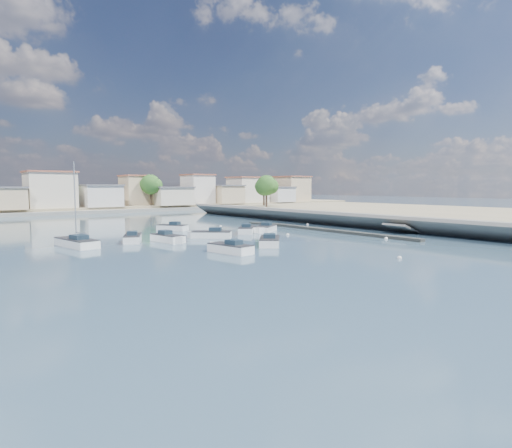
{
  "coord_description": "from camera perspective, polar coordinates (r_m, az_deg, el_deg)",
  "views": [
    {
      "loc": [
        -36.69,
        -29.57,
        6.21
      ],
      "look_at": [
        -3.47,
        14.23,
        1.4
      ],
      "focal_mm": 30.0,
      "sensor_mm": 36.0,
      "label": 1
    }
  ],
  "objects": [
    {
      "name": "far_shore_land",
      "position": [
        127.11,
        -20.38,
        2.2
      ],
      "size": [
        160.0,
        40.0,
        1.4
      ],
      "primitive_type": "cube",
      "color": "gray",
      "rests_on": "ground"
    },
    {
      "name": "seawall_walkway",
      "position": [
        69.91,
        15.13,
        0.47
      ],
      "size": [
        5.0,
        90.0,
        1.8
      ],
      "primitive_type": "cube",
      "color": "slate",
      "rests_on": "ground"
    },
    {
      "name": "mooring_buoys",
      "position": [
        58.54,
        6.1,
        -1.07
      ],
      "size": [
        17.08,
        34.57,
        0.41
      ],
      "color": "white",
      "rests_on": "ground"
    },
    {
      "name": "motorboat_h",
      "position": [
        45.84,
        1.84,
        -2.31
      ],
      "size": [
        4.87,
        5.19,
        1.48
      ],
      "color": "white",
      "rests_on": "ground"
    },
    {
      "name": "motorboat_g",
      "position": [
        49.11,
        -11.55,
        -1.92
      ],
      "size": [
        2.41,
        5.18,
        1.48
      ],
      "color": "white",
      "rests_on": "ground"
    },
    {
      "name": "far_shore_quay",
      "position": [
        107.21,
        -17.12,
        1.67
      ],
      "size": [
        160.0,
        2.5,
        0.8
      ],
      "primitive_type": "cube",
      "color": "slate",
      "rests_on": "ground"
    },
    {
      "name": "motorboat_a",
      "position": [
        40.49,
        -3.68,
        -3.29
      ],
      "size": [
        2.65,
        5.21,
        1.48
      ],
      "color": "white",
      "rests_on": "ground"
    },
    {
      "name": "ground",
      "position": [
        78.9,
        -9.34,
        0.42
      ],
      "size": [
        400.0,
        400.0,
        0.0
      ],
      "primitive_type": "plane",
      "color": "#304A60",
      "rests_on": "ground"
    },
    {
      "name": "motorboat_e",
      "position": [
        50.22,
        -16.11,
        -1.87
      ],
      "size": [
        3.44,
        4.78,
        1.48
      ],
      "color": "white",
      "rests_on": "ground"
    },
    {
      "name": "motorboat_f",
      "position": [
        61.97,
        -11.29,
        -0.5
      ],
      "size": [
        3.8,
        4.55,
        1.48
      ],
      "color": "white",
      "rests_on": "ground"
    },
    {
      "name": "seawall_embankment",
      "position": [
        87.97,
        23.78,
        1.08
      ],
      "size": [
        49.65,
        90.0,
        2.9
      ],
      "color": "slate",
      "rests_on": "ground"
    },
    {
      "name": "motorboat_d",
      "position": [
        58.96,
        1.22,
        -0.68
      ],
      "size": [
        5.04,
        4.35,
        1.48
      ],
      "color": "white",
      "rests_on": "ground"
    },
    {
      "name": "shore_trees",
      "position": [
        107.57,
        -12.47,
        4.89
      ],
      "size": [
        74.56,
        38.32,
        7.92
      ],
      "color": "#38281E",
      "rests_on": "ground"
    },
    {
      "name": "motorboat_b",
      "position": [
        57.7,
        -1.22,
        -0.8
      ],
      "size": [
        4.4,
        4.59,
        1.48
      ],
      "color": "white",
      "rests_on": "ground"
    },
    {
      "name": "motorboat_c",
      "position": [
        52.22,
        -6.24,
        -1.44
      ],
      "size": [
        4.82,
        4.51,
        1.48
      ],
      "color": "white",
      "rests_on": "ground"
    },
    {
      "name": "breakwater",
      "position": [
        61.02,
        8.67,
        -0.74
      ],
      "size": [
        2.0,
        31.02,
        0.35
      ],
      "color": "black",
      "rests_on": "ground"
    },
    {
      "name": "far_town",
      "position": [
        116.57,
        -13.22,
        4.24
      ],
      "size": [
        113.01,
        12.8,
        8.35
      ],
      "color": "beige",
      "rests_on": "far_shore_land"
    },
    {
      "name": "sailboat",
      "position": [
        48.46,
        -22.96,
        -2.27
      ],
      "size": [
        3.17,
        7.01,
        9.0
      ],
      "color": "white",
      "rests_on": "ground"
    }
  ]
}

